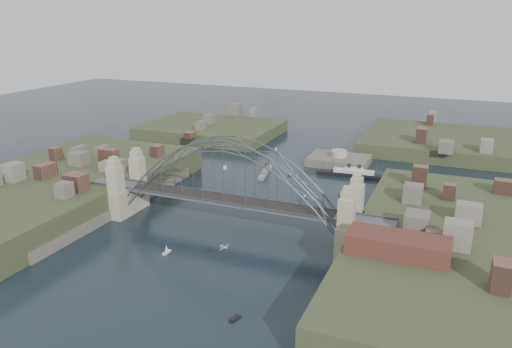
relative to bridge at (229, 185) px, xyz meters
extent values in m
plane|color=black|center=(0.00, 0.00, -12.32)|extent=(500.00, 500.00, 0.00)
cube|color=#535255|center=(0.00, 0.00, -4.32)|extent=(84.00, 6.00, 0.70)
cube|color=#4F545A|center=(0.00, -3.00, -3.77)|extent=(84.00, 0.25, 0.50)
cube|color=#4F545A|center=(0.00, 3.00, -3.77)|extent=(84.00, 0.25, 0.50)
cube|color=black|center=(0.00, 0.00, -3.77)|extent=(55.20, 5.20, 0.35)
cube|color=tan|center=(-31.50, -5.00, -3.47)|extent=(3.40, 3.40, 17.70)
cube|color=tan|center=(-31.50, 5.00, -3.47)|extent=(3.40, 3.40, 17.70)
cube|color=tan|center=(31.50, -5.00, -3.47)|extent=(3.40, 3.40, 17.70)
cube|color=tan|center=(31.50, 5.00, -3.47)|extent=(3.40, 3.40, 17.70)
cube|color=tan|center=(-31.50, 0.00, -8.32)|extent=(4.08, 13.80, 8.00)
cube|color=tan|center=(31.50, 0.00, -8.32)|extent=(4.08, 13.80, 8.00)
cube|color=#373F24|center=(-58.00, 0.00, -10.32)|extent=(50.00, 90.00, 12.00)
cube|color=#5C564A|center=(-35.50, 0.00, -11.32)|extent=(6.00, 70.00, 4.00)
cube|color=#373F24|center=(58.00, 0.00, -10.32)|extent=(50.00, 90.00, 12.00)
cube|color=#5C564A|center=(35.50, 0.00, -11.32)|extent=(6.00, 70.00, 4.00)
cube|color=#373F24|center=(-55.00, 95.00, -11.82)|extent=(60.00, 45.00, 9.00)
cube|color=#373F24|center=(50.00, 110.00, -11.57)|extent=(70.00, 55.00, 9.50)
cube|color=#5C564A|center=(12.00, 70.00, -12.82)|extent=(22.00, 16.00, 7.00)
cylinder|color=tan|center=(12.00, 70.00, -8.12)|extent=(6.00, 6.00, 2.40)
cube|color=#592D26|center=(44.00, -14.00, -2.32)|extent=(20.00, 8.00, 4.00)
cube|color=#535255|center=(39.00, -28.00, -11.62)|extent=(4.00, 22.00, 1.40)
cube|color=gray|center=(-9.08, 48.32, -11.98)|extent=(4.65, 15.68, 1.38)
cube|color=gray|center=(-9.08, 48.32, -10.94)|extent=(2.97, 8.69, 1.04)
cube|color=gray|center=(-9.08, 48.32, -10.16)|extent=(1.78, 4.02, 0.69)
cylinder|color=black|center=(-8.90, 47.24, -9.56)|extent=(0.75, 0.75, 1.38)
cylinder|color=black|center=(-9.26, 49.39, -9.56)|extent=(0.75, 0.75, 1.38)
cylinder|color=#4F545A|center=(-8.30, 43.72, -9.73)|extent=(0.14, 0.14, 3.46)
cylinder|color=#4F545A|center=(-9.86, 52.92, -9.73)|extent=(0.14, 0.14, 3.46)
cube|color=gray|center=(-27.96, 91.12, -11.95)|extent=(3.65, 15.01, 1.49)
cube|color=gray|center=(-27.96, 91.12, -10.84)|extent=(2.42, 8.30, 1.12)
cube|color=gray|center=(-27.96, 91.12, -10.00)|extent=(1.52, 3.82, 0.74)
cylinder|color=black|center=(-28.08, 90.09, -9.35)|extent=(0.74, 0.74, 1.49)
cylinder|color=black|center=(-27.85, 92.16, -9.35)|extent=(0.74, 0.74, 1.49)
cylinder|color=#4F545A|center=(-28.45, 86.69, -9.53)|extent=(0.15, 0.15, 3.72)
cylinder|color=#4F545A|center=(-27.48, 95.56, -9.53)|extent=(0.15, 0.15, 3.72)
cube|color=black|center=(20.42, 57.10, -11.86)|extent=(25.44, 5.56, 1.84)
cube|color=silver|center=(20.42, 57.10, -10.49)|extent=(14.05, 3.75, 1.38)
cube|color=silver|center=(20.42, 57.10, -9.46)|extent=(6.45, 2.42, 0.92)
cylinder|color=black|center=(18.66, 56.95, -8.65)|extent=(1.24, 1.24, 1.84)
cylinder|color=black|center=(22.18, 57.25, -8.65)|extent=(1.24, 1.24, 1.84)
cylinder|color=#4F545A|center=(12.87, 56.46, -8.88)|extent=(0.18, 0.18, 4.59)
cylinder|color=#4F545A|center=(27.96, 57.74, -8.88)|extent=(0.18, 0.18, 4.59)
cube|color=#B6B9BE|center=(8.97, -20.87, -6.29)|extent=(1.67, 0.52, 0.29)
cube|color=#B6B9BE|center=(8.97, -20.87, -6.24)|extent=(0.73, 3.29, 0.06)
cube|color=#B6B9BE|center=(8.16, -20.75, -6.14)|extent=(0.30, 1.04, 0.36)
cube|color=silver|center=(-21.70, 22.48, -12.17)|extent=(2.49, 1.33, 0.45)
cube|color=silver|center=(10.95, 31.01, -12.17)|extent=(0.61, 1.70, 0.45)
cube|color=silver|center=(10.95, 31.01, -11.77)|extent=(0.50, 1.02, 0.40)
cylinder|color=black|center=(10.95, 31.01, -11.32)|extent=(0.16, 0.16, 0.70)
cube|color=silver|center=(-7.84, -17.88, -12.17)|extent=(0.93, 2.65, 0.45)
cylinder|color=#4F545A|center=(-7.84, -17.88, -11.12)|extent=(0.08, 0.08, 2.20)
cone|color=silver|center=(-7.84, -17.88, -11.12)|extent=(1.03, 1.26, 1.92)
cube|color=silver|center=(21.51, 35.30, -12.17)|extent=(2.04, 2.00, 0.45)
cylinder|color=#4F545A|center=(21.51, 35.30, -11.12)|extent=(0.08, 0.08, 2.20)
cone|color=silver|center=(21.51, 35.30, -11.12)|extent=(1.59, 1.58, 1.92)
cube|color=silver|center=(-25.56, 49.16, -12.17)|extent=(2.97, 3.88, 0.45)
cube|color=silver|center=(-0.42, 49.72, -12.17)|extent=(0.90, 1.89, 0.45)
cube|color=silver|center=(-0.42, 49.72, -11.77)|extent=(0.69, 1.16, 0.40)
cylinder|color=black|center=(-0.42, 49.72, -11.32)|extent=(0.16, 0.16, 0.70)
cube|color=silver|center=(18.40, -35.98, -12.17)|extent=(1.56, 2.71, 0.45)
cube|color=silver|center=(-16.30, 78.10, -12.17)|extent=(2.19, 1.64, 0.45)
cylinder|color=#4F545A|center=(-16.30, 78.10, -11.12)|extent=(0.08, 0.08, 2.20)
cone|color=silver|center=(-16.30, 78.10, -11.12)|extent=(1.57, 1.48, 1.92)
cube|color=silver|center=(32.23, 16.47, -12.17)|extent=(2.64, 0.92, 0.45)
camera|label=1|loc=(52.63, -107.63, 41.26)|focal=34.91mm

